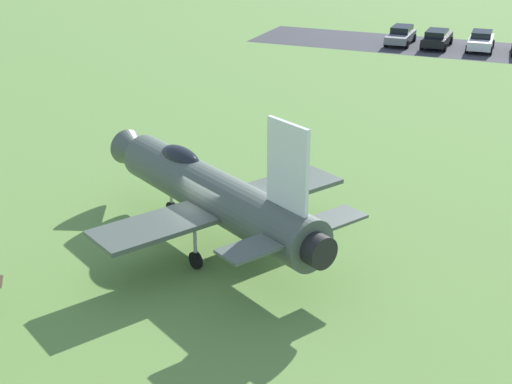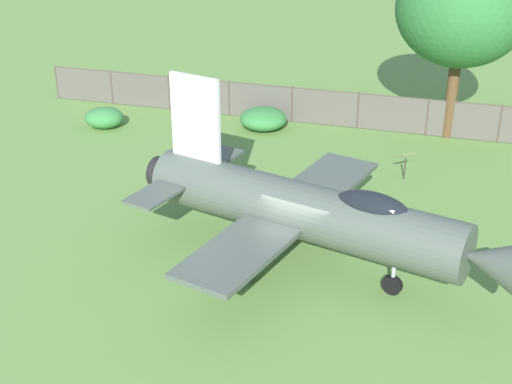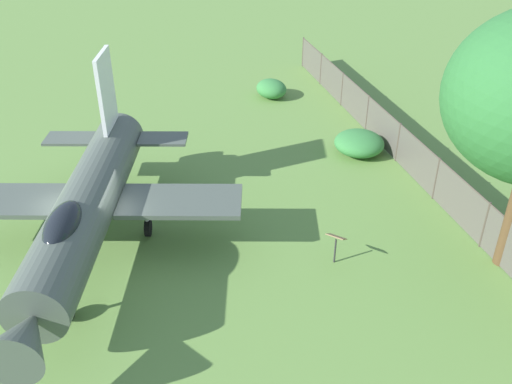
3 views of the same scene
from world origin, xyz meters
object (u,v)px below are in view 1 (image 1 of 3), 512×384
at_px(parked_car_gray, 401,35).
at_px(parked_car_white, 481,41).
at_px(parked_car_black, 437,38).
at_px(display_jet, 210,190).

bearing_deg(parked_car_gray, parked_car_white, 89.01).
xyz_separation_m(parked_car_black, parked_car_gray, (2.93, -0.45, -0.00)).
height_order(parked_car_black, parked_car_gray, parked_car_gray).
height_order(display_jet, parked_car_black, display_jet).
bearing_deg(parked_car_white, parked_car_black, -90.06).
xyz_separation_m(display_jet, parked_car_black, (-4.88, -37.70, -1.24)).
bearing_deg(display_jet, parked_car_white, -68.17).
bearing_deg(parked_car_white, parked_car_gray, -93.12).
distance_m(display_jet, parked_car_white, 38.48).
relative_size(display_jet, parked_car_gray, 2.39).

